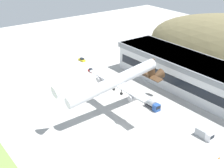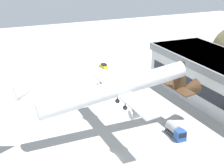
% 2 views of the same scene
% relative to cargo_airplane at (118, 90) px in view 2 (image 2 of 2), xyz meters
% --- Properties ---
extents(ground_plane, '(318.01, 318.01, 0.00)m').
position_rel_cargo_airplane_xyz_m(ground_plane, '(9.85, -5.87, -12.74)').
color(ground_plane, '#B7B5AF').
extents(cargo_airplane, '(32.71, 49.13, 11.00)m').
position_rel_cargo_airplane_xyz_m(cargo_airplane, '(0.00, 0.00, 0.00)').
color(cargo_airplane, silver).
extents(service_car_0, '(4.59, 2.11, 1.66)m').
position_rel_cargo_airplane_xyz_m(service_car_0, '(-54.67, 18.49, -12.05)').
color(service_car_0, gold).
rests_on(service_car_0, ground_plane).
extents(service_car_1, '(3.90, 2.06, 1.45)m').
position_rel_cargo_airplane_xyz_m(service_car_1, '(-39.09, 14.31, -12.14)').
color(service_car_1, '#B21E1E').
rests_on(service_car_1, ground_plane).
extents(box_truck, '(6.72, 2.67, 3.34)m').
position_rel_cargo_airplane_xyz_m(box_truck, '(6.37, 13.34, -11.16)').
color(box_truck, '#264C99').
rests_on(box_truck, ground_plane).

